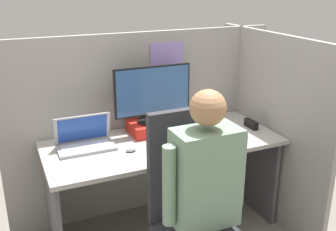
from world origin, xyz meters
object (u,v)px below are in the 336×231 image
stapler (251,124)px  person (210,197)px  paper_box (154,126)px  coffee_mug (198,118)px  laptop (85,142)px  carrot_toy (208,140)px  monitor (153,94)px  office_chair (194,212)px

stapler → person: (-0.80, -0.78, -0.01)m
paper_box → coffee_mug: coffee_mug is taller
laptop → carrot_toy: size_ratio=3.24×
monitor → stapler: monitor is taller
laptop → stapler: (1.23, -0.14, -0.02)m
person → coffee_mug: 1.11m
laptop → paper_box: bearing=9.0°
carrot_toy → coffee_mug: bearing=72.6°
person → paper_box: bearing=84.8°
carrot_toy → person: person is taller
paper_box → laptop: size_ratio=0.94×
stapler → carrot_toy: size_ratio=1.17×
paper_box → person: (-0.09, -1.00, -0.02)m
office_chair → coffee_mug: 0.98m
laptop → coffee_mug: 0.91m
stapler → office_chair: office_chair is taller
monitor → laptop: bearing=-170.7°
laptop → stapler: bearing=-6.3°
paper_box → office_chair: (-0.09, -0.82, -0.21)m
carrot_toy → office_chair: office_chair is taller
laptop → coffee_mug: (0.90, 0.10, 0.01)m
laptop → carrot_toy: 0.83m
paper_box → laptop: bearing=-171.0°
coffee_mug → carrot_toy: bearing=-107.4°
coffee_mug → stapler: bearing=-34.9°
monitor → stapler: 0.78m
stapler → monitor: bearing=162.6°
monitor → coffee_mug: (0.37, 0.01, -0.24)m
monitor → laptop: monitor is taller
person → laptop: bearing=115.5°
paper_box → carrot_toy: 0.43m
laptop → monitor: bearing=9.3°
laptop → stapler: 1.24m
stapler → coffee_mug: 0.40m
stapler → coffee_mug: bearing=145.1°
monitor → stapler: size_ratio=4.21×
monitor → paper_box: bearing=-90.0°
paper_box → person: person is taller
coffee_mug → office_chair: bearing=-119.1°
laptop → person: size_ratio=0.29×
stapler → person: 1.11m
person → monitor: bearing=84.8°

